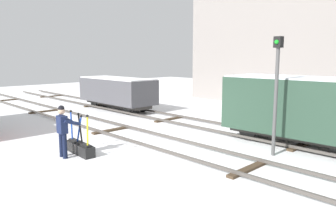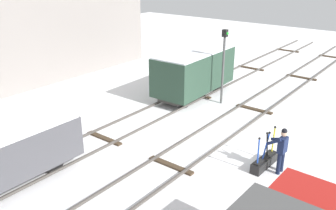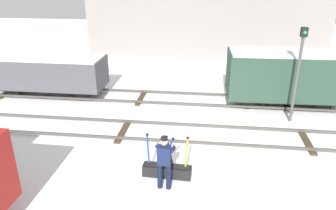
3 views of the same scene
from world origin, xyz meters
The scene contains 8 objects.
ground_plane centered at (0.00, 0.00, 0.00)m, with size 60.00×60.00×0.00m, color white.
track_main_line centered at (0.00, 0.00, 0.11)m, with size 44.00×1.94×0.18m.
track_siding_near centered at (0.00, 3.63, 0.11)m, with size 44.00×1.94×0.18m.
switch_lever_frame centered at (-1.41, -2.74, 0.25)m, with size 1.54×0.43×1.45m.
rail_worker centered at (-1.42, -3.32, 0.99)m, with size 0.56×0.66×1.75m.
signal_post centered at (3.32, 1.84, 2.41)m, with size 0.24×0.32×3.95m.
freight_car_far_end centered at (3.31, 3.63, 1.47)m, with size 5.32×2.36×2.58m.
freight_car_back_track centered at (-8.21, 3.63, 1.19)m, with size 5.60×2.05×2.02m.
Camera 3 is at (-0.36, -11.19, 6.00)m, focal length 34.61 mm.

